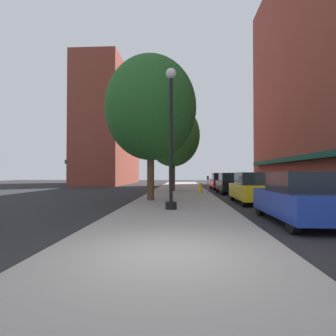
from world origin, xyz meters
name	(u,v)px	position (x,y,z in m)	size (l,w,h in m)	color
ground_plane	(228,193)	(4.00, 18.00, 0.00)	(90.00, 90.00, 0.00)	#232326
sidewalk_slab	(180,191)	(0.00, 19.00, 0.06)	(4.80, 50.00, 0.12)	gray
building_far_background	(110,128)	(-11.01, 37.00, 8.56)	(6.80, 18.00, 17.15)	brown
lamppost	(171,135)	(-0.21, 6.41, 3.20)	(0.48, 0.48, 5.90)	black
fire_hydrant	(201,188)	(1.61, 15.90, 0.52)	(0.33, 0.26, 0.79)	gold
parking_meter_near	(208,183)	(2.05, 14.90, 0.95)	(0.14, 0.09, 1.31)	slate
tree_near	(173,136)	(-0.62, 18.64, 4.86)	(4.65, 4.65, 7.42)	#4C3823
tree_mid	(151,108)	(-1.53, 10.32, 5.28)	(5.12, 5.12, 8.11)	#4C3823
tree_far	(171,144)	(-1.23, 27.47, 5.07)	(4.42, 4.42, 7.51)	#422D1E
car_blue	(299,198)	(4.00, 3.96, 0.81)	(1.80, 4.30, 1.66)	black
car_yellow	(252,188)	(4.00, 9.99, 0.81)	(1.80, 4.30, 1.66)	black
car_black	(230,183)	(4.00, 17.18, 0.81)	(1.80, 4.30, 1.66)	black
car_red	(220,181)	(4.00, 23.11, 0.81)	(1.80, 4.30, 1.66)	black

